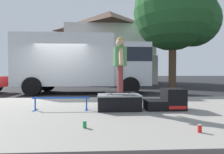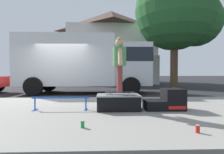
{
  "view_description": "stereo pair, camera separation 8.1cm",
  "coord_description": "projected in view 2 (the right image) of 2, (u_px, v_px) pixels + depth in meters",
  "views": [
    {
      "loc": [
        2.01,
        -7.7,
        1.08
      ],
      "look_at": [
        2.32,
        -1.73,
        0.96
      ],
      "focal_mm": 28.9,
      "sensor_mm": 36.0,
      "label": 1
    },
    {
      "loc": [
        2.09,
        -7.7,
        1.08
      ],
      "look_at": [
        2.32,
        -1.73,
        0.96
      ],
      "focal_mm": 28.9,
      "sensor_mm": 36.0,
      "label": 2
    }
  ],
  "objects": [
    {
      "name": "skate_box",
      "position": [
        118.0,
        102.0,
        4.73
      ],
      "size": [
        1.11,
        0.69,
        0.4
      ],
      "color": "black",
      "rests_on": "sidewalk_slab"
    },
    {
      "name": "box_truck",
      "position": [
        86.0,
        62.0,
        9.84
      ],
      "size": [
        6.91,
        2.63,
        3.05
      ],
      "color": "silver",
      "rests_on": "ground"
    },
    {
      "name": "sidewalk_slab",
      "position": [
        24.0,
        113.0,
        4.64
      ],
      "size": [
        50.0,
        5.0,
        0.12
      ],
      "primitive_type": "cube",
      "color": "gray",
      "rests_on": "ground"
    },
    {
      "name": "soda_can",
      "position": [
        198.0,
        129.0,
        2.89
      ],
      "size": [
        0.07,
        0.07,
        0.13
      ],
      "color": "red",
      "rests_on": "sidewalk_slab"
    },
    {
      "name": "grind_rail",
      "position": [
        61.0,
        100.0,
        4.7
      ],
      "size": [
        1.48,
        0.28,
        0.34
      ],
      "color": "blue",
      "rests_on": "sidewalk_slab"
    },
    {
      "name": "ground_plane",
      "position": [
        56.0,
        99.0,
        7.64
      ],
      "size": [
        140.0,
        140.0,
        0.0
      ],
      "primitive_type": "plane",
      "color": "black"
    },
    {
      "name": "skateboard",
      "position": [
        120.0,
        93.0,
        4.71
      ],
      "size": [
        0.8,
        0.28,
        0.07
      ],
      "color": "black",
      "rests_on": "skate_box"
    },
    {
      "name": "skater_kid",
      "position": [
        120.0,
        60.0,
        4.69
      ],
      "size": [
        0.35,
        0.74,
        1.43
      ],
      "color": "brown",
      "rests_on": "skateboard"
    },
    {
      "name": "house_behind",
      "position": [
        111.0,
        46.0,
        21.11
      ],
      "size": [
        9.54,
        8.22,
        8.4
      ],
      "color": "silver",
      "rests_on": "ground"
    },
    {
      "name": "kicker_ramp",
      "position": [
        167.0,
        101.0,
        4.78
      ],
      "size": [
        1.01,
        0.62,
        0.55
      ],
      "color": "black",
      "rests_on": "sidewalk_slab"
    },
    {
      "name": "soda_can_b",
      "position": [
        83.0,
        124.0,
        3.16
      ],
      "size": [
        0.07,
        0.07,
        0.13
      ],
      "color": "#198C3F",
      "rests_on": "sidewalk_slab"
    },
    {
      "name": "street_tree_main",
      "position": [
        179.0,
        13.0,
        13.7
      ],
      "size": [
        6.57,
        5.98,
        8.83
      ],
      "color": "brown",
      "rests_on": "ground"
    }
  ]
}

